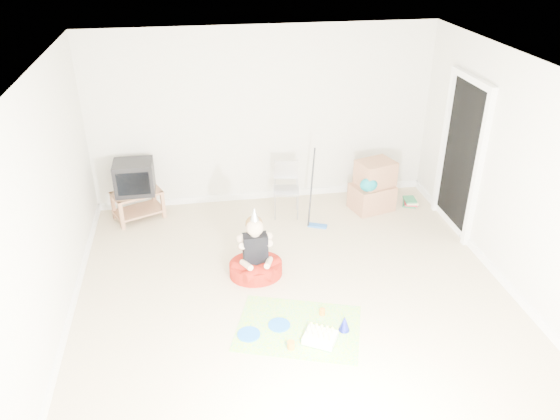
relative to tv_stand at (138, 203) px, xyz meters
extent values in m
plane|color=beige|center=(1.88, -2.14, -0.25)|extent=(5.00, 5.00, 0.00)
cube|color=black|center=(4.36, -0.94, 0.77)|extent=(0.02, 0.90, 2.05)
cube|color=#9E6947|center=(0.00, 0.00, 0.15)|extent=(0.78, 0.65, 0.03)
cube|color=#9E6947|center=(0.00, 0.00, -0.13)|extent=(0.78, 0.65, 0.03)
cube|color=#9E6947|center=(-0.21, -0.29, -0.04)|extent=(0.07, 0.07, 0.42)
cube|color=#9E6947|center=(0.35, -0.04, -0.04)|extent=(0.07, 0.07, 0.42)
cube|color=#9E6947|center=(-0.35, 0.04, -0.04)|extent=(0.07, 0.07, 0.42)
cube|color=#9E6947|center=(0.21, 0.29, -0.04)|extent=(0.07, 0.07, 0.42)
cube|color=black|center=(0.00, 0.00, 0.40)|extent=(0.54, 0.45, 0.46)
cube|color=#9C9DA2|center=(2.12, -0.25, 0.14)|extent=(0.41, 0.40, 0.03)
cylinder|color=#9C9DA2|center=(1.96, -0.22, 0.15)|extent=(0.02, 0.02, 0.81)
cylinder|color=#9C9DA2|center=(2.28, -0.27, 0.15)|extent=(0.02, 0.02, 0.81)
cube|color=#A87251|center=(3.41, -0.27, -0.06)|extent=(0.68, 0.58, 0.38)
cube|color=#A87251|center=(3.45, -0.23, 0.31)|extent=(0.61, 0.54, 0.36)
ellipsoid|color=#0B717E|center=(3.28, -0.44, 0.23)|extent=(0.26, 0.18, 0.20)
cube|color=blue|center=(2.49, -0.67, -0.24)|extent=(0.28, 0.19, 0.03)
cylinder|color=black|center=(2.49, -0.67, 0.30)|extent=(0.17, 0.34, 1.05)
cube|color=#267446|center=(4.04, -0.24, -0.24)|extent=(0.28, 0.31, 0.03)
cube|color=#BF2938|center=(4.04, -0.24, -0.21)|extent=(0.25, 0.29, 0.03)
cube|color=beige|center=(4.04, -0.24, -0.18)|extent=(0.22, 0.26, 0.03)
cube|color=#267446|center=(4.04, -0.24, -0.15)|extent=(0.19, 0.24, 0.03)
cylinder|color=#A51B0F|center=(1.49, -1.69, -0.16)|extent=(0.66, 0.66, 0.18)
cube|color=black|center=(1.49, -1.69, 0.12)|extent=(0.30, 0.17, 0.39)
sphere|color=#D3AE8C|center=(1.49, -1.69, 0.42)|extent=(0.21, 0.21, 0.20)
cone|color=silver|center=(1.49, -1.69, 0.60)|extent=(0.11, 0.11, 0.16)
cube|color=#E32F83|center=(1.81, -2.74, -0.25)|extent=(1.52, 1.30, 0.01)
cube|color=white|center=(1.99, -2.99, -0.20)|extent=(0.41, 0.38, 0.09)
cube|color=#45C357|center=(1.99, -2.99, -0.24)|extent=(0.41, 0.38, 0.01)
cylinder|color=beige|center=(1.87, -2.97, -0.13)|extent=(0.01, 0.01, 0.07)
cylinder|color=beige|center=(1.92, -3.00, -0.13)|extent=(0.01, 0.01, 0.07)
cylinder|color=beige|center=(1.96, -3.03, -0.13)|extent=(0.01, 0.01, 0.07)
cylinder|color=beige|center=(2.01, -3.06, -0.13)|extent=(0.01, 0.01, 0.07)
cylinder|color=beige|center=(2.06, -3.09, -0.13)|extent=(0.01, 0.01, 0.07)
cylinder|color=beige|center=(1.92, -2.89, -0.13)|extent=(0.01, 0.01, 0.07)
cylinder|color=beige|center=(1.97, -2.91, -0.13)|extent=(0.01, 0.01, 0.07)
cylinder|color=beige|center=(2.02, -2.94, -0.13)|extent=(0.01, 0.01, 0.07)
cylinder|color=beige|center=(2.06, -2.97, -0.13)|extent=(0.01, 0.01, 0.07)
cylinder|color=beige|center=(2.11, -3.00, -0.13)|extent=(0.01, 0.01, 0.07)
cylinder|color=blue|center=(1.61, -2.68, -0.24)|extent=(0.33, 0.33, 0.01)
cylinder|color=blue|center=(1.28, -2.77, -0.24)|extent=(0.25, 0.25, 0.01)
cylinder|color=orange|center=(2.11, -2.57, -0.21)|extent=(0.08, 0.08, 0.07)
cylinder|color=orange|center=(1.67, -3.04, -0.20)|extent=(0.10, 0.10, 0.08)
cone|color=#1A22BC|center=(2.28, -2.86, -0.16)|extent=(0.17, 0.17, 0.18)
camera|label=1|loc=(0.88, -7.16, 3.62)|focal=35.00mm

